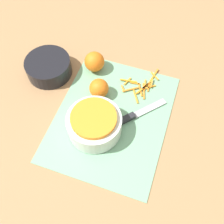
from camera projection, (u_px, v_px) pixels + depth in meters
name	position (u px, v px, depth m)	size (l,w,h in m)	color
ground_plane	(112.00, 117.00, 0.88)	(4.00, 4.00, 0.00)	#9E754C
cutting_board	(112.00, 117.00, 0.88)	(0.46, 0.37, 0.01)	#75AD84
bowl_speckled	(94.00, 123.00, 0.82)	(0.17, 0.17, 0.08)	silver
bowl_dark	(49.00, 67.00, 0.95)	(0.16, 0.16, 0.06)	black
knife	(125.00, 119.00, 0.86)	(0.19, 0.18, 0.02)	#232328
orange_left	(99.00, 88.00, 0.89)	(0.07, 0.07, 0.07)	orange
orange_right	(94.00, 62.00, 0.95)	(0.07, 0.07, 0.07)	orange
peel_pile	(141.00, 86.00, 0.94)	(0.17, 0.13, 0.01)	orange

